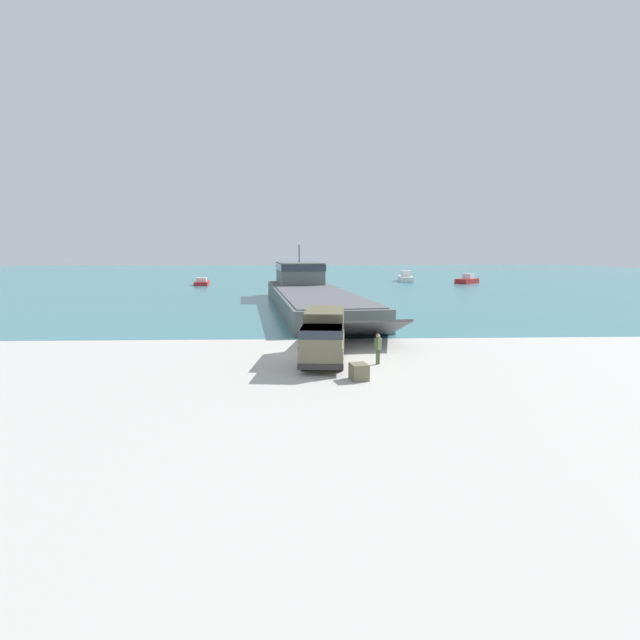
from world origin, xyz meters
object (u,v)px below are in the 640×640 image
(moored_boat_b, at_px, (406,278))
(cargo_crate, at_px, (359,372))
(landing_craft, at_px, (308,291))
(moored_boat_a, at_px, (202,282))
(moored_boat_c, at_px, (467,280))
(mooring_bollard, at_px, (377,336))
(military_truck, at_px, (324,335))
(soldier_on_ramp, at_px, (378,347))

(moored_boat_b, distance_m, cargo_crate, 81.31)
(landing_craft, distance_m, moored_boat_a, 40.91)
(moored_boat_c, distance_m, mooring_bollard, 68.14)
(military_truck, bearing_deg, moored_boat_b, 170.07)
(moored_boat_a, bearing_deg, moored_boat_c, -3.81)
(moored_boat_a, xyz_separation_m, cargo_crate, (21.61, -70.26, -0.04))
(moored_boat_b, xyz_separation_m, moored_boat_c, (10.88, -6.51, -0.10))
(soldier_on_ramp, xyz_separation_m, cargo_crate, (-1.50, -3.40, -0.61))
(moored_boat_a, bearing_deg, soldier_on_ramp, -77.28)
(military_truck, height_order, moored_boat_b, military_truck)
(cargo_crate, bearing_deg, moored_boat_c, 67.60)
(moored_boat_a, bearing_deg, landing_craft, -67.76)
(landing_craft, distance_m, soldier_on_ramp, 31.16)
(soldier_on_ramp, distance_m, moored_boat_a, 70.74)
(soldier_on_ramp, bearing_deg, mooring_bollard, 122.33)
(military_truck, distance_m, moored_boat_b, 77.41)
(moored_boat_c, bearing_deg, cargo_crate, 114.50)
(moored_boat_b, bearing_deg, moored_boat_a, -160.54)
(landing_craft, xyz_separation_m, moored_boat_c, (31.94, 38.18, -1.07))
(landing_craft, bearing_deg, cargo_crate, -93.23)
(moored_boat_a, bearing_deg, moored_boat_b, 5.86)
(soldier_on_ramp, bearing_deg, moored_boat_b, 117.51)
(moored_boat_a, height_order, moored_boat_b, moored_boat_b)
(moored_boat_a, distance_m, cargo_crate, 73.51)
(moored_boat_a, xyz_separation_m, moored_boat_b, (40.62, 8.79, 0.29))
(soldier_on_ramp, bearing_deg, moored_boat_c, 108.22)
(landing_craft, bearing_deg, soldier_on_ramp, -90.11)
(landing_craft, bearing_deg, moored_boat_c, 43.46)
(military_truck, relative_size, cargo_crate, 7.75)
(military_truck, xyz_separation_m, moored_boat_a, (-20.02, 65.82, -1.09))
(landing_craft, relative_size, military_truck, 5.57)
(landing_craft, relative_size, moored_boat_a, 6.30)
(soldier_on_ramp, relative_size, moored_boat_b, 0.19)
(landing_craft, height_order, military_truck, landing_craft)
(moored_boat_a, relative_size, moored_boat_c, 1.23)
(moored_boat_b, height_order, moored_boat_c, moored_boat_b)
(landing_craft, height_order, moored_boat_c, landing_craft)
(cargo_crate, bearing_deg, soldier_on_ramp, 66.23)
(moored_boat_a, distance_m, mooring_bollard, 64.75)
(military_truck, relative_size, moored_boat_c, 1.39)
(military_truck, distance_m, moored_boat_c, 75.03)
(military_truck, xyz_separation_m, moored_boat_c, (31.48, 68.10, -0.90))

